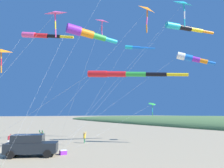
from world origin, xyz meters
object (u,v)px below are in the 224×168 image
Objects in this scene: kite_delta_long_streamer_left at (102,21)px; kite_windsock_checkered_midright at (40,36)px; cooler_box at (63,152)px; kite_windsock_white_trailing at (136,48)px; kite_delta_blue_topmost at (184,4)px; kite_delta_rainbow_low_near at (55,13)px; kite_windsock_magenta_far_left at (86,33)px; kite_delta_orange_high_right at (147,9)px; person_child_grey_jacket at (9,139)px; person_adult_flyer at (42,139)px; parked_car at (31,145)px; kite_delta_green_low_center at (152,104)px; kite_delta_long_streamer_right at (1,51)px; person_bystander_far at (85,137)px; kite_windsock_small_distant at (190,58)px; kite_windsock_yellow_midlevel at (122,74)px; kite_windsock_teal_far_right at (184,28)px.

kite_delta_long_streamer_left reaches higher than kite_windsock_checkered_midright.
cooler_box is 0.05× the size of kite_windsock_white_trailing.
kite_delta_blue_topmost reaches higher than kite_windsock_white_trailing.
kite_delta_rainbow_low_near is 0.92× the size of kite_windsock_magenta_far_left.
kite_delta_orange_high_right is 12.69m from kite_windsock_checkered_midright.
person_child_grey_jacket is 17.89m from kite_delta_rainbow_low_near.
person_adult_flyer is 13.10m from kite_delta_rainbow_low_near.
kite_delta_green_low_center is (15.76, 1.52, 3.98)m from parked_car.
kite_windsock_magenta_far_left reaches higher than kite_delta_green_low_center.
kite_delta_long_streamer_left is at bearing 17.20° from parked_car.
kite_delta_long_streamer_right is at bearing 155.26° from person_adult_flyer.
kite_delta_long_streamer_left is at bearing 112.74° from kite_delta_orange_high_right.
person_bystander_far is at bearing 115.01° from kite_delta_long_streamer_left.
kite_windsock_checkered_midright reaches higher than parked_car.
person_child_grey_jacket is 0.07× the size of kite_windsock_small_distant.
kite_windsock_magenta_far_left is 7.30m from kite_windsock_checkered_midright.
cooler_box is at bearing 151.62° from kite_delta_blue_topmost.
person_adult_flyer is 20.32m from kite_delta_blue_topmost.
kite_delta_long_streamer_right is (-4.25, 1.96, 9.23)m from person_adult_flyer.
kite_delta_orange_high_right is 1.18× the size of kite_windsock_yellow_midlevel.
kite_windsock_magenta_far_left is (-4.42, -4.67, -4.12)m from kite_delta_long_streamer_left.
cooler_box is at bearing -76.26° from person_adult_flyer.
parked_car reaches higher than cooler_box.
kite_windsock_yellow_midlevel is 1.01× the size of kite_windsock_checkered_midright.
kite_windsock_teal_far_right is at bearing -34.69° from kite_delta_long_streamer_left.
parked_car is at bearing -146.04° from person_bystander_far.
kite_delta_long_streamer_left is (-7.24, 1.12, 10.55)m from kite_delta_green_low_center.
person_adult_flyer is 0.13× the size of kite_delta_orange_high_right.
kite_delta_green_low_center is at bearing -22.63° from person_bystander_far.
cooler_box is 0.06× the size of kite_delta_long_streamer_right.
kite_windsock_small_distant reaches higher than kite_delta_long_streamer_right.
kite_delta_long_streamer_right is at bearing 176.31° from kite_windsock_white_trailing.
person_adult_flyer reaches higher than person_child_grey_jacket.
kite_delta_long_streamer_right is at bearing 157.14° from kite_windsock_teal_far_right.
kite_delta_rainbow_low_near reaches higher than kite_delta_green_low_center.
kite_windsock_magenta_far_left reaches higher than kite_delta_rainbow_low_near.
parked_car is 0.44× the size of kite_delta_long_streamer_right.
person_adult_flyer is 14.09m from kite_windsock_yellow_midlevel.
kite_delta_blue_topmost is at bearing -43.17° from kite_windsock_checkered_midright.
kite_delta_long_streamer_left is at bearing -15.16° from kite_windsock_checkered_midright.
kite_windsock_yellow_midlevel reaches higher than parked_car.
kite_delta_blue_topmost is 10.19m from kite_delta_long_streamer_left.
kite_delta_rainbow_low_near is at bearing -124.79° from person_bystander_far.
cooler_box is 17.30m from kite_delta_orange_high_right.
kite_delta_orange_high_right is (8.34, -2.44, 14.96)m from cooler_box.
kite_delta_green_low_center is 10.66m from kite_windsock_teal_far_right.
person_bystander_far is 0.10× the size of kite_windsock_white_trailing.
person_bystander_far is at bearing 139.35° from kite_windsock_teal_far_right.
person_bystander_far is (8.19, -4.10, 0.10)m from person_child_grey_jacket.
kite_delta_blue_topmost is 1.40× the size of kite_delta_rainbow_low_near.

